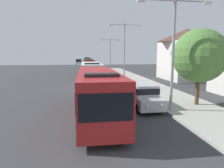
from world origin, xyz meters
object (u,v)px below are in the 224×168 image
Objects in this scene: bus_tail_end at (87,61)px; streetlamp_near at (173,43)px; white_suv at (143,95)px; streetlamp_far at (110,52)px; roadside_tree at (200,56)px; bus_fourth_in_line at (88,64)px; bus_lead at (98,91)px; bus_rear at (87,62)px; streetlamp_mid at (124,47)px; box_truck_oncoming at (79,60)px; bus_second_in_line at (91,73)px; bus_middle at (89,67)px.

streetlamp_near reaches higher than bus_tail_end.
white_suv is 33.74m from streetlamp_far.
roadside_tree is at bearing -85.34° from streetlamp_far.
bus_fourth_in_line is 1.48× the size of streetlamp_far.
bus_tail_end is at bearing 97.21° from roadside_tree.
bus_lead is at bearing -90.00° from bus_fourth_in_line.
bus_rear is 1.31× the size of streetlamp_mid.
bus_tail_end is 1.37× the size of box_truck_oncoming.
bus_second_in_line is 0.96× the size of bus_fourth_in_line.
streetlamp_near is 17.41m from streetlamp_mid.
streetlamp_mid is at bearing 90.00° from streetlamp_near.
bus_second_in_line is at bearing -90.00° from bus_rear.
streetlamp_far is at bearing 57.16° from bus_middle.
roadside_tree is (8.14, -12.00, 2.37)m from bus_second_in_line.
bus_fourth_in_line is 39.46m from roadside_tree.
roadside_tree reaches higher than bus_lead.
bus_fourth_in_line is 12.93m from bus_rear.
box_truck_oncoming is 56.73m from streetlamp_mid.
bus_second_in_line is at bearing 124.16° from roadside_tree.
bus_rear is 1.41× the size of box_truck_oncoming.
streetlamp_far is at bearing 90.00° from streetlamp_mid.
roadside_tree is at bearing 22.49° from streetlamp_near.
streetlamp_far is at bearing 90.00° from streetlamp_near.
bus_fourth_in_line reaches higher than white_suv.
streetlamp_near is (8.70, -73.33, 3.26)m from box_truck_oncoming.
streetlamp_near is (5.40, -13.13, 3.28)m from bus_second_in_line.
streetlamp_mid reaches higher than bus_lead.
bus_fourth_in_line is 33.82m from box_truck_oncoming.
box_truck_oncoming is 73.92m from streetlamp_near.
box_truck_oncoming is at bearing 94.03° from bus_middle.
bus_tail_end is 48.57m from streetlamp_mid.
bus_tail_end is (-0.00, 39.09, -0.00)m from bus_middle.
bus_middle is (0.00, 13.30, 0.00)m from bus_second_in_line.
streetlamp_far reaches higher than bus_second_in_line.
bus_middle is 1.38× the size of box_truck_oncoming.
streetlamp_near is (5.40, -52.61, 3.28)m from bus_rear.
bus_tail_end reaches higher than white_suv.
roadside_tree is at bearing -82.79° from bus_tail_end.
bus_middle is 25.39m from white_suv.
bus_tail_end is 1.86× the size of roadside_tree.
streetlamp_near reaches higher than roadside_tree.
bus_middle is 1.45× the size of streetlamp_far.
bus_second_in_line and bus_fourth_in_line have the same top height.
streetlamp_mid reaches higher than roadside_tree.
bus_tail_end is at bearing -67.08° from box_truck_oncoming.
bus_lead is 6.32m from streetlamp_near.
bus_lead is at bearing -158.28° from white_suv.
bus_rear and bus_tail_end have the same top height.
streetlamp_mid is 1.46× the size of roadside_tree.
streetlamp_mid is (0.00, 17.40, 0.46)m from streetlamp_near.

